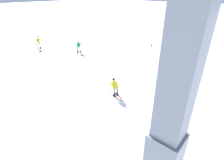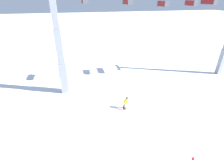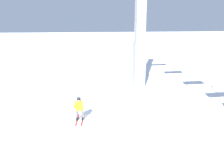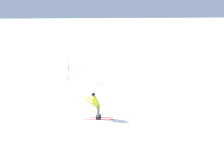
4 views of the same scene
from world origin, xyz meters
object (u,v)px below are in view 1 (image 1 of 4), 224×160
at_px(skier_carving_main, 115,86).
at_px(trail_marker_pole, 151,52).
at_px(lift_tower_near, 175,99).
at_px(skier_distant_downhill, 79,46).
at_px(skier_distant_uphill, 38,41).

xyz_separation_m(skier_carving_main, trail_marker_pole, (1.66, -8.53, 0.31)).
bearing_deg(skier_carving_main, lift_tower_near, 140.31).
bearing_deg(skier_distant_downhill, trail_marker_pole, -159.83).
distance_m(skier_carving_main, trail_marker_pole, 8.70).
bearing_deg(skier_carving_main, trail_marker_pole, -78.98).
relative_size(lift_tower_near, skier_distant_uphill, 6.91).
xyz_separation_m(skier_carving_main, lift_tower_near, (-6.50, 5.40, 4.26)).
distance_m(skier_carving_main, skier_distant_downhill, 11.95).
xyz_separation_m(lift_tower_near, skier_distant_downhill, (17.26, -10.58, -4.22)).
height_order(trail_marker_pole, skier_distant_uphill, trail_marker_pole).
height_order(trail_marker_pole, skier_distant_downhill, trail_marker_pole).
height_order(skier_distant_uphill, skier_distant_downhill, skier_distant_uphill).
bearing_deg(skier_distant_uphill, skier_distant_downhill, -155.99).
bearing_deg(lift_tower_near, skier_distant_uphill, -19.02).
height_order(lift_tower_near, skier_distant_uphill, lift_tower_near).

